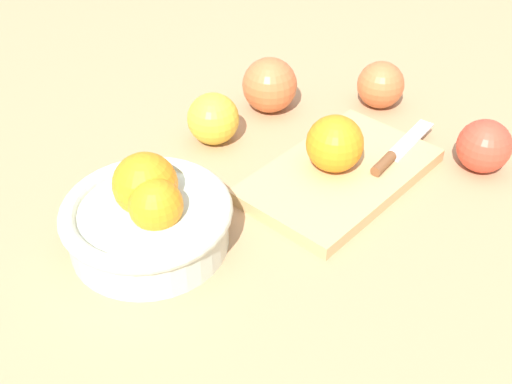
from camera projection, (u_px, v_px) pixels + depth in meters
The scene contains 9 objects.
ground_plane at pixel (307, 206), 0.78m from camera, with size 2.40×2.40×0.00m, color tan.
bowl at pixel (148, 216), 0.70m from camera, with size 0.19×0.19×0.10m.
cutting_board at pixel (340, 175), 0.81m from camera, with size 0.26×0.15×0.02m, color tan.
orange_on_board at pixel (335, 144), 0.79m from camera, with size 0.07×0.07×0.07m, color orange.
knife at pixel (395, 153), 0.83m from camera, with size 0.16×0.04×0.01m.
apple_front_right at pixel (484, 146), 0.82m from camera, with size 0.07×0.07×0.07m, color #D6422D.
apple_back_right at pixel (381, 85), 0.94m from camera, with size 0.07×0.07×0.07m, color #CC6638.
apple_back_right_2 at pixel (270, 85), 0.93m from camera, with size 0.08×0.08×0.08m, color #CC6638.
apple_back_center at pixel (213, 119), 0.87m from camera, with size 0.07×0.07×0.07m, color gold.
Camera 1 is at (-0.46, -0.38, 0.50)m, focal length 44.38 mm.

